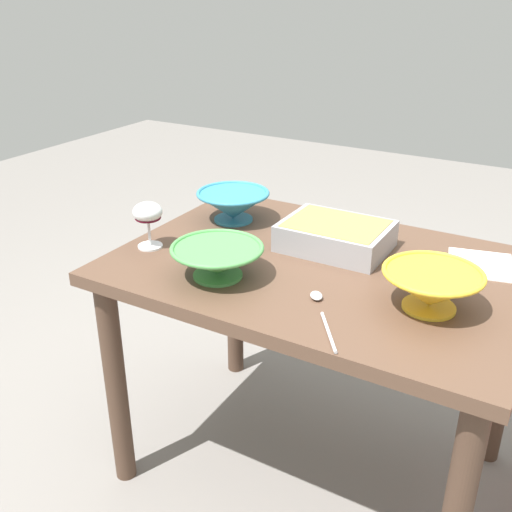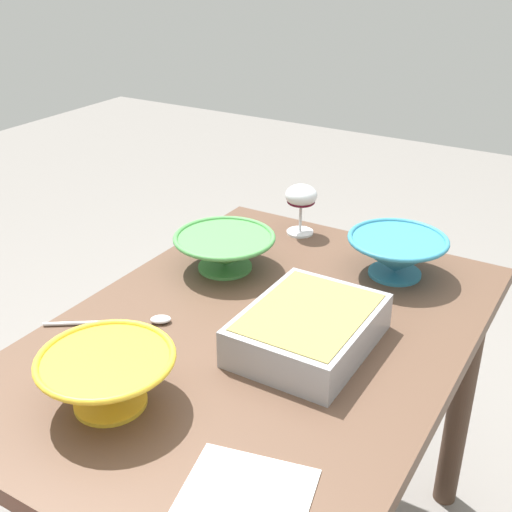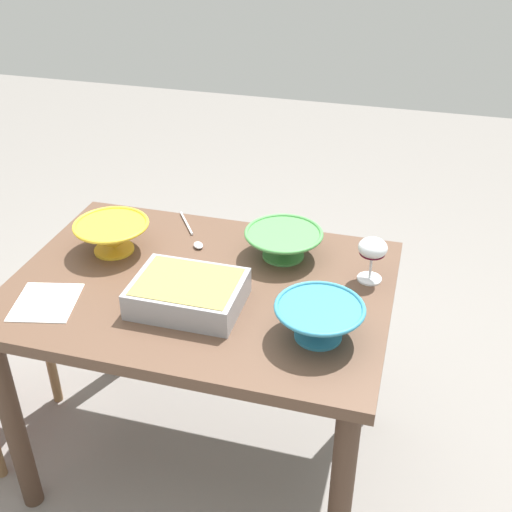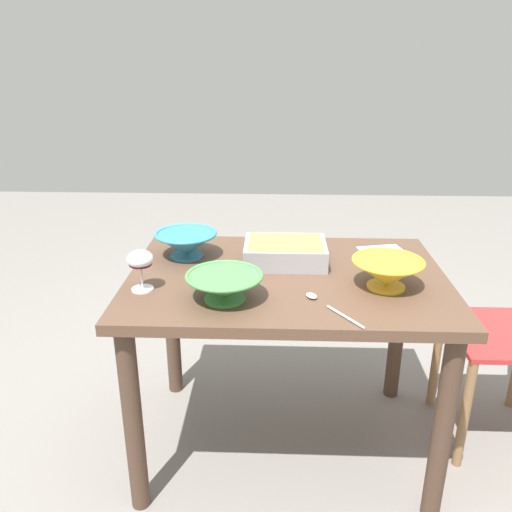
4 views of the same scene
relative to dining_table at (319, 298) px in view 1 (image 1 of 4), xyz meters
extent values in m
plane|color=gray|center=(0.00, 0.00, -0.63)|extent=(8.00, 8.00, 0.00)
cube|color=brown|center=(0.00, 0.00, 0.09)|extent=(1.13, 0.80, 0.04)
cylinder|color=#493427|center=(-0.50, -0.34, -0.28)|extent=(0.06, 0.06, 0.71)
cylinder|color=#493427|center=(0.50, -0.34, -0.28)|extent=(0.06, 0.06, 0.71)
cylinder|color=#493427|center=(0.50, 0.34, -0.28)|extent=(0.06, 0.06, 0.71)
cylinder|color=white|center=(0.48, 0.15, 0.12)|extent=(0.07, 0.07, 0.01)
cylinder|color=white|center=(0.48, 0.15, 0.16)|extent=(0.01, 0.01, 0.08)
ellipsoid|color=white|center=(0.48, 0.15, 0.22)|extent=(0.09, 0.09, 0.06)
ellipsoid|color=#4C0A19|center=(0.48, 0.15, 0.21)|extent=(0.08, 0.08, 0.02)
cube|color=#99999E|center=(0.01, -0.11, 0.15)|extent=(0.30, 0.23, 0.08)
cube|color=#9E8C47|center=(0.01, -0.11, 0.18)|extent=(0.27, 0.21, 0.02)
cylinder|color=#4C994C|center=(0.20, 0.21, 0.12)|extent=(0.13, 0.13, 0.01)
cone|color=#4C994C|center=(0.20, 0.21, 0.16)|extent=(0.24, 0.24, 0.08)
torus|color=#4C994C|center=(0.20, 0.21, 0.20)|extent=(0.25, 0.25, 0.01)
cylinder|color=yellow|center=(-0.33, 0.10, 0.12)|extent=(0.13, 0.13, 0.01)
cone|color=yellow|center=(-0.33, 0.10, 0.17)|extent=(0.23, 0.23, 0.09)
torus|color=yellow|center=(-0.33, 0.10, 0.21)|extent=(0.24, 0.24, 0.01)
cylinder|color=teal|center=(0.39, -0.16, 0.12)|extent=(0.13, 0.13, 0.01)
cone|color=teal|center=(0.39, -0.16, 0.16)|extent=(0.23, 0.23, 0.09)
torus|color=teal|center=(0.39, -0.16, 0.21)|extent=(0.24, 0.24, 0.01)
cylinder|color=silver|center=(-0.17, 0.33, 0.12)|extent=(0.10, 0.14, 0.01)
ellipsoid|color=silver|center=(-0.08, 0.19, 0.12)|extent=(0.05, 0.05, 0.01)
cube|color=white|center=(-0.39, -0.21, 0.11)|extent=(0.21, 0.22, 0.00)
camera|label=1|loc=(-0.59, 1.39, 0.83)|focal=41.52mm
camera|label=2|loc=(-0.98, -0.58, 0.85)|focal=45.74mm
camera|label=3|loc=(0.58, -1.48, 1.19)|focal=44.99mm
camera|label=4|loc=(0.04, 1.72, 0.85)|focal=36.73mm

